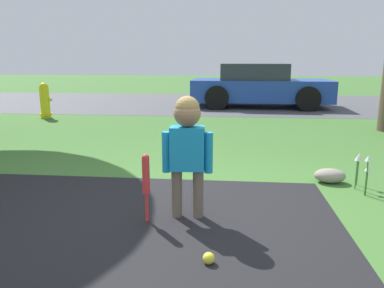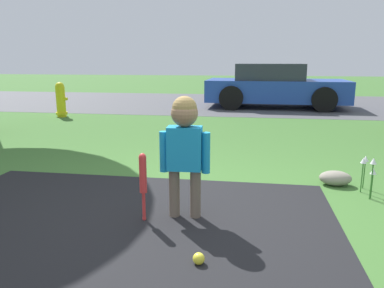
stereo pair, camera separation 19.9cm
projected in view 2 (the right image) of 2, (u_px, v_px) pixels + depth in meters
name	position (u px, v px, depth m)	size (l,w,h in m)	color
ground_plane	(179.00, 215.00, 3.34)	(60.00, 60.00, 0.00)	#3D6B2D
street_strip	(232.00, 103.00, 11.93)	(40.00, 6.00, 0.01)	#4C4C51
child	(185.00, 140.00, 3.16)	(0.43, 0.23, 1.06)	#6B5B4C
baseball_bat	(143.00, 177.00, 3.15)	(0.06, 0.06, 0.60)	red
sports_ball	(199.00, 259.00, 2.53)	(0.08, 0.08, 0.08)	yellow
fire_hydrant	(61.00, 100.00, 8.98)	(0.30, 0.27, 0.83)	yellow
parked_car	(275.00, 86.00, 10.80)	(3.98, 2.03, 1.24)	#2347AD
flower_bed	(369.00, 166.00, 3.78)	(0.12, 0.39, 0.42)	#38702D
edging_rock	(335.00, 178.00, 4.12)	(0.35, 0.24, 0.16)	gray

